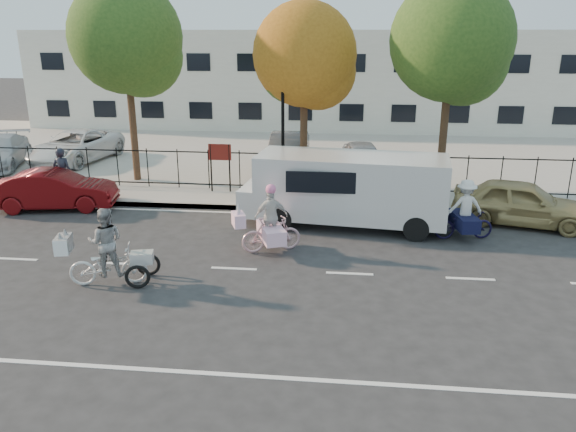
# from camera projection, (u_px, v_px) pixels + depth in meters

# --- Properties ---
(ground) EXTENTS (120.00, 120.00, 0.00)m
(ground) POSITION_uv_depth(u_px,v_px,m) (234.00, 269.00, 14.60)
(ground) COLOR #333334
(road_markings) EXTENTS (60.00, 9.52, 0.01)m
(road_markings) POSITION_uv_depth(u_px,v_px,m) (234.00, 269.00, 14.60)
(road_markings) COLOR silver
(road_markings) RESTS_ON ground
(curb) EXTENTS (60.00, 0.10, 0.15)m
(curb) POSITION_uv_depth(u_px,v_px,m) (263.00, 208.00, 19.35)
(curb) COLOR #A8A399
(curb) RESTS_ON ground
(sidewalk) EXTENTS (60.00, 2.20, 0.15)m
(sidewalk) POSITION_uv_depth(u_px,v_px,m) (267.00, 200.00, 20.34)
(sidewalk) COLOR #A8A399
(sidewalk) RESTS_ON ground
(parking_lot) EXTENTS (60.00, 15.60, 0.15)m
(parking_lot) POSITION_uv_depth(u_px,v_px,m) (292.00, 151.00, 28.75)
(parking_lot) COLOR #A8A399
(parking_lot) RESTS_ON ground
(iron_fence) EXTENTS (58.00, 0.06, 1.50)m
(iron_fence) POSITION_uv_depth(u_px,v_px,m) (271.00, 171.00, 21.12)
(iron_fence) COLOR black
(iron_fence) RESTS_ON sidewalk
(building) EXTENTS (34.00, 10.00, 6.00)m
(building) POSITION_uv_depth(u_px,v_px,m) (307.00, 78.00, 37.29)
(building) COLOR silver
(building) RESTS_ON ground
(lamppost) EXTENTS (0.36, 0.36, 4.33)m
(lamppost) POSITION_uv_depth(u_px,v_px,m) (283.00, 113.00, 20.00)
(lamppost) COLOR black
(lamppost) RESTS_ON sidewalk
(street_sign) EXTENTS (0.85, 0.06, 1.80)m
(street_sign) POSITION_uv_depth(u_px,v_px,m) (220.00, 158.00, 20.77)
(street_sign) COLOR black
(street_sign) RESTS_ON sidewalk
(zebra_trike) EXTENTS (2.27, 1.23, 1.94)m
(zebra_trike) POSITION_uv_depth(u_px,v_px,m) (107.00, 255.00, 13.50)
(zebra_trike) COLOR silver
(zebra_trike) RESTS_ON ground
(unicorn_bike) EXTENTS (1.96, 1.43, 1.94)m
(unicorn_bike) POSITION_uv_depth(u_px,v_px,m) (270.00, 227.00, 15.55)
(unicorn_bike) COLOR beige
(unicorn_bike) RESTS_ON ground
(bull_bike) EXTENTS (1.99, 1.38, 1.81)m
(bull_bike) POSITION_uv_depth(u_px,v_px,m) (464.00, 216.00, 16.52)
(bull_bike) COLOR black
(bull_bike) RESTS_ON ground
(white_van) EXTENTS (6.57, 2.79, 2.26)m
(white_van) POSITION_uv_depth(u_px,v_px,m) (347.00, 187.00, 17.51)
(white_van) COLOR white
(white_van) RESTS_ON ground
(red_sedan) EXTENTS (4.30, 2.18, 1.35)m
(red_sedan) POSITION_uv_depth(u_px,v_px,m) (55.00, 190.00, 19.37)
(red_sedan) COLOR #5E0A0D
(red_sedan) RESTS_ON ground
(gold_sedan) EXTENTS (4.53, 2.75, 1.44)m
(gold_sedan) POSITION_uv_depth(u_px,v_px,m) (522.00, 203.00, 17.77)
(gold_sedan) COLOR tan
(gold_sedan) RESTS_ON ground
(pedestrian) EXTENTS (0.67, 0.44, 1.83)m
(pedestrian) POSITION_uv_depth(u_px,v_px,m) (63.00, 173.00, 20.11)
(pedestrian) COLOR black
(pedestrian) RESTS_ON sidewalk
(lot_car_a) EXTENTS (3.11, 5.00, 1.35)m
(lot_car_a) POSITION_uv_depth(u_px,v_px,m) (0.00, 152.00, 24.83)
(lot_car_a) COLOR #B7BABF
(lot_car_a) RESTS_ON parking_lot
(lot_car_b) EXTENTS (3.13, 5.47, 1.44)m
(lot_car_b) POSITION_uv_depth(u_px,v_px,m) (76.00, 146.00, 25.81)
(lot_car_b) COLOR white
(lot_car_b) RESTS_ON parking_lot
(lot_car_c) EXTENTS (1.57, 4.48, 1.48)m
(lot_car_c) POSITION_uv_depth(u_px,v_px,m) (288.00, 150.00, 24.84)
(lot_car_c) COLOR #44474B
(lot_car_c) RESTS_ON parking_lot
(lot_car_d) EXTENTS (2.08, 4.09, 1.34)m
(lot_car_d) POSITION_uv_depth(u_px,v_px,m) (362.00, 158.00, 23.59)
(lot_car_d) COLOR #9A9CA1
(lot_car_d) RESTS_ON parking_lot
(tree_west) EXTENTS (4.28, 4.28, 7.84)m
(tree_west) POSITION_uv_depth(u_px,v_px,m) (130.00, 43.00, 21.25)
(tree_west) COLOR #442D1D
(tree_west) RESTS_ON ground
(tree_mid) EXTENTS (3.82, 3.82, 7.01)m
(tree_mid) POSITION_uv_depth(u_px,v_px,m) (308.00, 60.00, 20.56)
(tree_mid) COLOR #442D1D
(tree_mid) RESTS_ON ground
(tree_east) EXTENTS (4.21, 4.21, 7.71)m
(tree_east) POSITION_uv_depth(u_px,v_px,m) (455.00, 46.00, 19.22)
(tree_east) COLOR #442D1D
(tree_east) RESTS_ON ground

